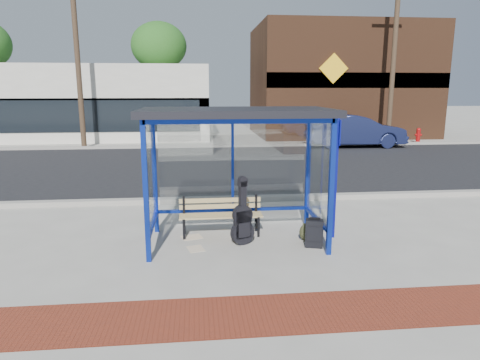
{
  "coord_description": "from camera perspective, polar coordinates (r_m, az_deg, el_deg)",
  "views": [
    {
      "loc": [
        -0.69,
        -7.4,
        2.75
      ],
      "look_at": [
        0.09,
        0.2,
        1.12
      ],
      "focal_mm": 32.0,
      "sensor_mm": 36.0,
      "label": 1
    }
  ],
  "objects": [
    {
      "name": "suitcase",
      "position": [
        7.72,
        9.87,
        -7.02
      ],
      "size": [
        0.35,
        0.28,
        0.54
      ],
      "rotation": [
        0.0,
        0.0,
        -0.28
      ],
      "color": "black",
      "rests_on": "ground"
    },
    {
      "name": "fire_hydrant",
      "position": [
        24.1,
        22.67,
        5.58
      ],
      "size": [
        0.35,
        0.23,
        0.78
      ],
      "rotation": [
        0.0,
        0.0,
        -0.09
      ],
      "color": "#A60B0C",
      "rests_on": "ground"
    },
    {
      "name": "ground",
      "position": [
        7.93,
        -0.49,
        -8.26
      ],
      "size": [
        120.0,
        120.0,
        0.0
      ],
      "primitive_type": "plane",
      "color": "#B2ADA0",
      "rests_on": "ground"
    },
    {
      "name": "newspaper_c",
      "position": [
        8.23,
        0.71,
        -7.47
      ],
      "size": [
        0.42,
        0.44,
        0.01
      ],
      "primitive_type": "cube",
      "rotation": [
        0.0,
        0.0,
        0.98
      ],
      "color": "white",
      "rests_on": "ground"
    },
    {
      "name": "brick_paver_strip",
      "position": [
        5.57,
        2.12,
        -17.47
      ],
      "size": [
        60.0,
        1.0,
        0.01
      ],
      "primitive_type": "cube",
      "color": "maroon",
      "rests_on": "ground"
    },
    {
      "name": "parked_car",
      "position": [
        21.43,
        15.09,
        6.33
      ],
      "size": [
        4.69,
        1.66,
        1.54
      ],
      "primitive_type": "imported",
      "rotation": [
        0.0,
        0.0,
        1.56
      ],
      "color": "#192048",
      "rests_on": "ground"
    },
    {
      "name": "utility_pole_west",
      "position": [
        21.51,
        -20.85,
        14.9
      ],
      "size": [
        1.6,
        0.24,
        8.0
      ],
      "color": "#4C3826",
      "rests_on": "ground"
    },
    {
      "name": "far_sidewalk",
      "position": [
        22.58,
        -4.06,
        5.03
      ],
      "size": [
        60.0,
        4.0,
        0.01
      ],
      "primitive_type": "cube",
      "color": "#B2ADA0",
      "rests_on": "ground"
    },
    {
      "name": "storefront_white",
      "position": [
        26.72,
        -24.3,
        9.39
      ],
      "size": [
        18.0,
        6.04,
        4.0
      ],
      "color": "silver",
      "rests_on": "ground"
    },
    {
      "name": "tree_mid",
      "position": [
        29.62,
        -10.77,
        17.08
      ],
      "size": [
        3.6,
        3.6,
        7.03
      ],
      "color": "#4C3826",
      "rests_on": "ground"
    },
    {
      "name": "curb_far",
      "position": [
        20.69,
        -3.89,
        4.54
      ],
      "size": [
        60.0,
        0.25,
        0.12
      ],
      "primitive_type": "cube",
      "color": "gray",
      "rests_on": "ground"
    },
    {
      "name": "newspaper_b",
      "position": [
        7.63,
        -5.93,
        -9.12
      ],
      "size": [
        0.35,
        0.4,
        0.01
      ],
      "primitive_type": "cube",
      "rotation": [
        0.0,
        0.0,
        -1.3
      ],
      "color": "white",
      "rests_on": "ground"
    },
    {
      "name": "street_asphalt",
      "position": [
        15.66,
        -3.23,
        1.92
      ],
      "size": [
        60.0,
        10.0,
        0.0
      ],
      "primitive_type": "cube",
      "color": "black",
      "rests_on": "ground"
    },
    {
      "name": "guitar_bag",
      "position": [
        7.68,
        0.33,
        -5.52
      ],
      "size": [
        0.45,
        0.27,
        1.18
      ],
      "rotation": [
        0.0,
        0.0,
        0.38
      ],
      "color": "black",
      "rests_on": "ground"
    },
    {
      "name": "storefront_brown",
      "position": [
        27.32,
        13.04,
        12.69
      ],
      "size": [
        10.0,
        7.08,
        6.4
      ],
      "color": "#59331E",
      "rests_on": "ground"
    },
    {
      "name": "utility_pole_east",
      "position": [
        22.99,
        19.78,
        14.75
      ],
      "size": [
        1.6,
        0.24,
        8.0
      ],
      "color": "#4C3826",
      "rests_on": "ground"
    },
    {
      "name": "bench",
      "position": [
        8.21,
        -2.59,
        -4.45
      ],
      "size": [
        1.58,
        0.39,
        0.74
      ],
      "rotation": [
        0.0,
        0.0,
        0.01
      ],
      "color": "black",
      "rests_on": "ground"
    },
    {
      "name": "newspaper_a",
      "position": [
        8.21,
        -6.45,
        -7.59
      ],
      "size": [
        0.44,
        0.39,
        0.01
      ],
      "primitive_type": "cube",
      "rotation": [
        0.0,
        0.0,
        0.32
      ],
      "color": "white",
      "rests_on": "ground"
    },
    {
      "name": "sign_post",
      "position": [
        8.03,
        12.69,
        1.64
      ],
      "size": [
        0.14,
        0.29,
        2.38
      ],
      "rotation": [
        0.0,
        0.0,
        -0.28
      ],
      "color": "#0D1493",
      "rests_on": "ground"
    },
    {
      "name": "curb_near",
      "position": [
        10.67,
        -1.95,
        -2.57
      ],
      "size": [
        60.0,
        0.25,
        0.12
      ],
      "primitive_type": "cube",
      "color": "gray",
      "rests_on": "ground"
    },
    {
      "name": "backpack",
      "position": [
        8.03,
        8.87,
        -6.97
      ],
      "size": [
        0.29,
        0.27,
        0.32
      ],
      "rotation": [
        0.0,
        0.0,
        -0.17
      ],
      "color": "#2B2D19",
      "rests_on": "ground"
    },
    {
      "name": "bus_shelter",
      "position": [
        7.53,
        -0.57,
        6.87
      ],
      "size": [
        3.3,
        1.8,
        2.42
      ],
      "color": "#0D2695",
      "rests_on": "ground"
    },
    {
      "name": "tree_right",
      "position": [
        32.34,
        19.04,
        16.21
      ],
      "size": [
        3.6,
        3.6,
        7.03
      ],
      "color": "#4C3826",
      "rests_on": "ground"
    }
  ]
}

